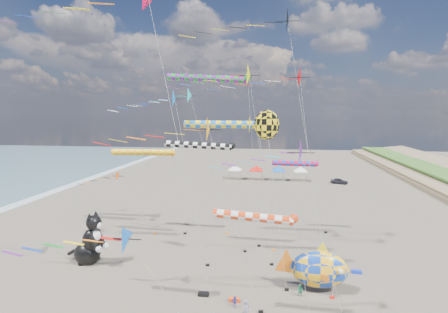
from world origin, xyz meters
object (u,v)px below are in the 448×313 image
Objects in this scene: cat_inflatable at (89,237)px; person_adult at (246,312)px; fish_inflatable at (318,269)px; child_green at (300,291)px; child_blue at (235,302)px; parked_car at (339,181)px.

cat_inflatable reaches higher than person_adult.
fish_inflatable reaches higher than child_green.
person_adult is 6.09m from child_green.
cat_inflatable is 22.76m from fish_inflatable.
person_adult is 1.63× the size of child_green.
person_adult is at bearing -12.90° from cat_inflatable.
fish_inflatable is (22.61, -2.57, -0.74)m from cat_inflatable.
child_blue is (15.72, -6.14, -2.29)m from cat_inflatable.
child_green is 5.85m from child_blue.
person_adult is (-5.81, -5.47, -1.17)m from fish_inflatable.
cat_inflatable is at bearing 162.06° from parked_car.
fish_inflatable is 7.91m from child_blue.
cat_inflatable is 21.46m from child_green.
fish_inflatable is at bearing 68.56° from child_green.
parked_car is at bearing 67.04° from cat_inflatable.
fish_inflatable reaches higher than parked_car.
cat_inflatable is at bearing 136.69° from person_adult.
person_adult reaches higher than parked_car.
fish_inflatable is 1.83× the size of parked_car.
parked_car is (32.88, 45.89, -2.17)m from cat_inflatable.
child_green is 50.94m from parked_car.
child_green is (21.02, -3.66, -2.25)m from cat_inflatable.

